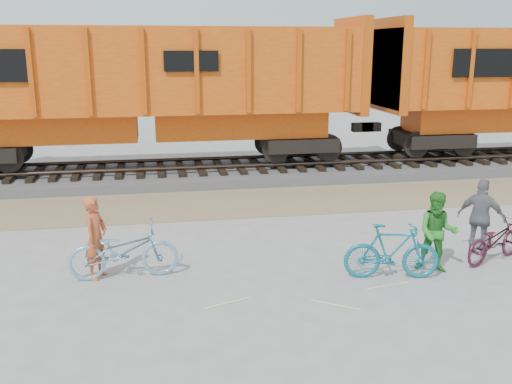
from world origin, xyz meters
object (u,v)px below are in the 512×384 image
bicycle_maroon (495,240)px  bicycle_blue (124,251)px  person_man (437,232)px  hopper_car_center (144,87)px  bicycle_teal (392,251)px  person_solo (96,237)px  person_woman (481,217)px

bicycle_maroon → bicycle_blue: bearing=62.2°
person_man → hopper_car_center: bearing=147.4°
bicycle_blue → bicycle_teal: size_ratio=1.14×
person_solo → person_man: 6.51m
hopper_car_center → bicycle_blue: 8.70m
person_man → bicycle_blue: bearing=-161.0°
bicycle_maroon → person_solo: person_solo is taller
bicycle_maroon → person_woman: 0.55m
person_solo → person_woman: person_woman is taller
hopper_car_center → person_solo: 8.57m
hopper_car_center → person_woman: size_ratio=8.56×
bicycle_teal → person_woman: 2.50m
bicycle_blue → bicycle_maroon: bearing=-95.5°
bicycle_maroon → person_woman: bearing=-10.1°
person_solo → bicycle_teal: bearing=-77.9°
person_woman → bicycle_maroon: bearing=147.8°
person_woman → person_man: bearing=70.6°
bicycle_teal → bicycle_maroon: bearing=-67.8°
hopper_car_center → person_man: hopper_car_center is taller
person_solo → person_man: size_ratio=1.01×
hopper_car_center → bicycle_teal: (4.53, -9.27, -2.47)m
person_woman → bicycle_blue: bearing=43.3°
hopper_car_center → person_man: (5.53, -9.07, -2.21)m
bicycle_teal → person_man: person_man is taller
person_man → bicycle_teal: bearing=-142.7°
person_man → person_woman: size_ratio=0.97×
person_solo → hopper_car_center: bearing=16.5°
hopper_car_center → person_man: 10.85m
hopper_car_center → bicycle_maroon: bearing=-51.7°
bicycle_teal → person_solo: person_solo is taller
bicycle_blue → person_man: 6.00m
bicycle_teal → person_man: (1.00, 0.20, 0.25)m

